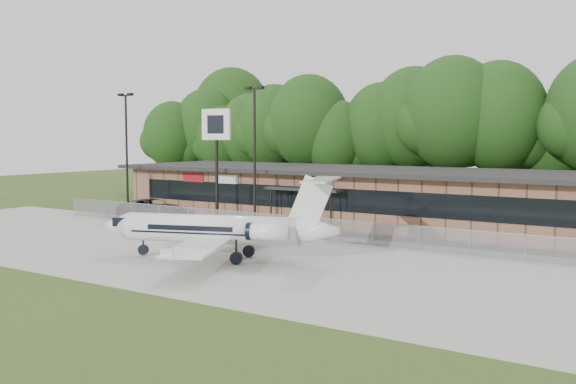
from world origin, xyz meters
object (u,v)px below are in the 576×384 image
Objects in this scene: business_jet at (221,230)px; pole_sign at (216,137)px; terminal at (365,196)px; suv at (153,209)px.

pole_sign reaches higher than business_jet.
terminal is at bearing 71.57° from business_jet.
terminal is 17.08m from suv.
suv is at bearing 168.30° from pole_sign.
business_jet is at bearing -89.49° from terminal.
business_jet reaches higher than terminal.
pole_sign reaches higher than terminal.
pole_sign is (-8.73, -7.14, 4.52)m from terminal.
suv is (-15.60, 10.41, -0.83)m from business_jet.
terminal is at bearing -68.23° from suv.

